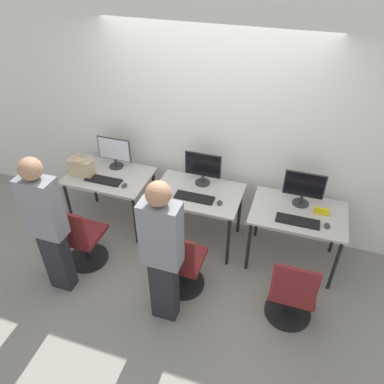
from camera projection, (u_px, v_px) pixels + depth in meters
name	position (u px, v px, depth m)	size (l,w,h in m)	color
ground_plane	(188.00, 257.00, 4.55)	(20.00, 20.00, 0.00)	gray
wall_back	(210.00, 124.00, 4.35)	(12.00, 0.05, 2.80)	silver
desk_left	(110.00, 181.00, 4.72)	(1.03, 0.70, 0.75)	#BCB7AD
monitor_left	(114.00, 152.00, 4.70)	(0.44, 0.18, 0.41)	#2D2D2D
keyboard_left	(103.00, 180.00, 4.56)	(0.46, 0.15, 0.02)	black
mouse_left	(124.00, 185.00, 4.46)	(0.06, 0.09, 0.03)	#333333
office_chair_left	(81.00, 240.00, 4.29)	(0.48, 0.48, 0.88)	black
person_left	(47.00, 223.00, 3.69)	(0.36, 0.22, 1.66)	#232328
desk_center	(198.00, 198.00, 4.43)	(1.03, 0.70, 0.75)	#BCB7AD
monitor_center	(203.00, 168.00, 4.40)	(0.44, 0.18, 0.41)	#2D2D2D
keyboard_center	(194.00, 197.00, 4.28)	(0.46, 0.15, 0.02)	black
mouse_center	(220.00, 203.00, 4.19)	(0.06, 0.09, 0.03)	#333333
office_chair_center	(181.00, 265.00, 3.98)	(0.48, 0.48, 0.88)	black
person_center	(162.00, 251.00, 3.38)	(0.36, 0.22, 1.67)	#232328
desk_right	(298.00, 218.00, 4.14)	(1.03, 0.70, 0.75)	#BCB7AD
monitor_right	(304.00, 188.00, 4.08)	(0.44, 0.18, 0.41)	#2D2D2D
keyboard_right	(298.00, 221.00, 3.95)	(0.46, 0.15, 0.02)	black
mouse_right	(327.00, 226.00, 3.88)	(0.06, 0.09, 0.03)	#333333
office_chair_right	(292.00, 295.00, 3.67)	(0.48, 0.48, 0.88)	black
handbag	(81.00, 167.00, 4.60)	(0.30, 0.18, 0.25)	tan
placard_right	(321.00, 211.00, 4.03)	(0.16, 0.03, 0.08)	yellow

